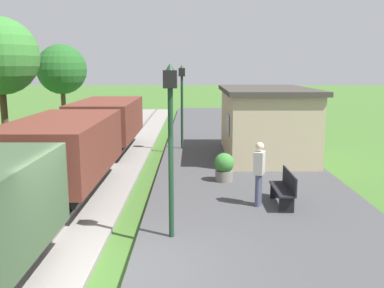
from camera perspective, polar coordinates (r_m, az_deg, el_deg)
ground_plane at (r=8.25m, az=-9.99°, el=-17.78°), size 160.00×160.00×0.00m
platform_slab at (r=8.27m, az=13.42°, el=-16.86°), size 6.00×60.00×0.25m
rail_near at (r=8.61m, az=-21.54°, el=-15.71°), size 0.07×60.00×0.14m
freight_train at (r=12.92m, az=-16.83°, el=-1.05°), size 2.50×19.40×2.12m
station_hut at (r=17.45m, az=10.19°, el=3.00°), size 3.50×5.80×2.78m
bench_near_hut at (r=11.41m, az=12.73°, el=-5.86°), size 0.42×1.50×0.91m
person_waiting at (r=11.14m, az=9.35°, el=-3.68°), size 0.36×0.44×1.71m
potted_planter at (r=13.48m, az=4.63°, el=-3.09°), size 0.64×0.64×0.92m
lamp_post_near at (r=8.67m, az=-2.68°, el=3.31°), size 0.28×0.28×3.70m
lamp_post_far at (r=18.56m, az=-1.12°, el=7.17°), size 0.28×0.28×3.70m
tree_trackside_far at (r=19.28m, az=-24.40°, el=10.77°), size 3.19×3.19×5.89m
tree_field_left at (r=26.69m, az=-17.02°, el=9.63°), size 2.96×2.96×5.18m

